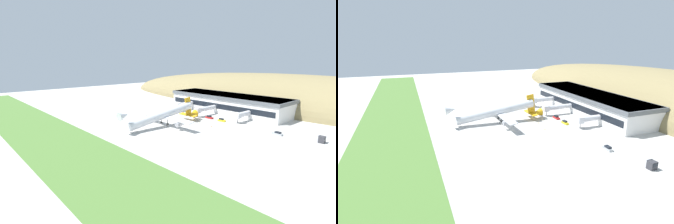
% 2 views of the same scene
% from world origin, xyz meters
% --- Properties ---
extents(ground_plane, '(409.38, 409.38, 0.00)m').
position_xyz_m(ground_plane, '(0.00, 0.00, 0.00)').
color(ground_plane, '#B7B5AF').
extents(grass_strip_foreground, '(368.44, 30.22, 0.08)m').
position_xyz_m(grass_strip_foreground, '(0.00, -48.28, 0.04)').
color(grass_strip_foreground, '#4C7533').
rests_on(grass_strip_foreground, ground_plane).
extents(terminal_building, '(76.01, 22.91, 10.66)m').
position_xyz_m(terminal_building, '(-9.33, 52.44, 6.04)').
color(terminal_building, silver).
rests_on(terminal_building, ground_plane).
extents(jetway_0, '(3.38, 14.40, 5.43)m').
position_xyz_m(jetway_0, '(-29.50, 33.54, 3.99)').
color(jetway_0, silver).
rests_on(jetway_0, ground_plane).
extents(jetway_1, '(3.38, 16.83, 5.43)m').
position_xyz_m(jetway_1, '(-10.93, 32.27, 3.99)').
color(jetway_1, silver).
rests_on(jetway_1, ground_plane).
extents(jetway_2, '(3.38, 12.31, 5.43)m').
position_xyz_m(jetway_2, '(11.87, 34.66, 3.99)').
color(jetway_2, silver).
rests_on(jetway_2, ground_plane).
extents(cargo_airplane, '(36.42, 48.55, 12.38)m').
position_xyz_m(cargo_airplane, '(-9.21, -0.71, 5.36)').
color(cargo_airplane, silver).
extents(service_car_0, '(4.23, 1.62, 1.61)m').
position_xyz_m(service_car_0, '(4.14, 28.31, 0.67)').
color(service_car_0, gold).
rests_on(service_car_0, ground_plane).
extents(service_car_1, '(4.48, 1.94, 1.47)m').
position_xyz_m(service_car_1, '(-12.96, 23.50, 0.61)').
color(service_car_1, silver).
rests_on(service_car_1, ground_plane).
extents(service_car_2, '(4.59, 2.05, 1.60)m').
position_xyz_m(service_car_2, '(-4.58, 28.90, 0.66)').
color(service_car_2, '#B21E1E').
rests_on(service_car_2, ground_plane).
extents(service_car_3, '(4.60, 1.89, 1.56)m').
position_xyz_m(service_car_3, '(35.45, 25.98, 0.64)').
color(service_car_3, '#999EA3').
rests_on(service_car_3, ground_plane).
extents(fuel_truck, '(7.18, 2.91, 3.03)m').
position_xyz_m(fuel_truck, '(-33.55, 28.73, 1.47)').
color(fuel_truck, silver).
rests_on(fuel_truck, ground_plane).
extents(box_truck, '(6.81, 2.81, 2.91)m').
position_xyz_m(box_truck, '(49.74, 28.37, 1.42)').
color(box_truck, '#333338').
rests_on(box_truck, ground_plane).
extents(traffic_cone_0, '(0.52, 0.52, 0.58)m').
position_xyz_m(traffic_cone_0, '(-0.88, 17.00, 0.28)').
color(traffic_cone_0, orange).
rests_on(traffic_cone_0, ground_plane).
extents(traffic_cone_1, '(0.52, 0.52, 0.58)m').
position_xyz_m(traffic_cone_1, '(7.76, 15.51, 0.28)').
color(traffic_cone_1, orange).
rests_on(traffic_cone_1, ground_plane).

